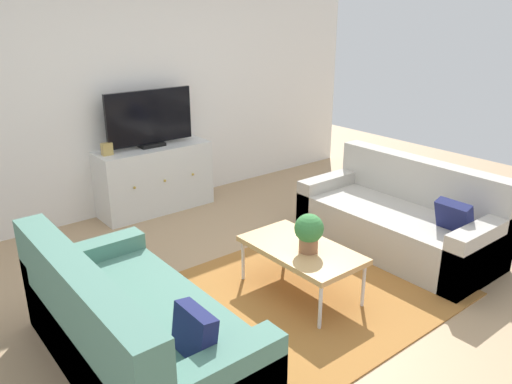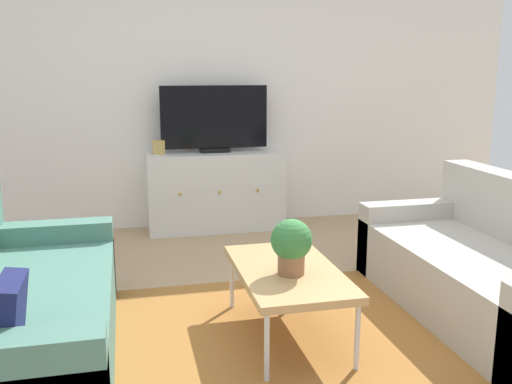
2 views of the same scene
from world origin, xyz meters
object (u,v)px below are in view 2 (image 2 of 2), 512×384
Objects in this scene: couch_right_side at (496,272)px; coffee_table at (288,274)px; mantel_clock at (159,147)px; flat_screen_tv at (214,119)px; couch_left_side at (6,317)px; tv_console at (216,191)px; potted_plant at (291,244)px.

couch_right_side reaches higher than coffee_table.
flat_screen_tv is at bearing 2.16° from mantel_clock.
couch_left_side is 1.52m from coffee_table.
coffee_table is 0.98× the size of flat_screen_tv.
couch_left_side reaches higher than tv_console.
potted_plant is (-1.38, -0.09, 0.31)m from couch_right_side.
mantel_clock is at bearing -177.84° from flat_screen_tv.
coffee_table is 2.38m from tv_console.
mantel_clock reaches higher than potted_plant.
flat_screen_tv is at bearing 58.26° from couch_left_side.
coffee_table is 7.65× the size of mantel_clock.
couch_left_side is 2.88m from couch_right_side.
flat_screen_tv reaches higher than couch_right_side.
coffee_table is at bearing 85.94° from potted_plant.
flat_screen_tv reaches higher than couch_left_side.
tv_console reaches higher than coffee_table.
potted_plant is at bearing -89.44° from tv_console.
coffee_table is 2.49m from mantel_clock.
couch_right_side is at bearing -50.89° from mantel_clock.
potted_plant reaches higher than coffee_table.
couch_left_side is 2.61m from mantel_clock.
mantel_clock reaches higher than coffee_table.
mantel_clock reaches higher than couch_left_side.
couch_left_side is 1.54m from potted_plant.
potted_plant is 2.48m from tv_console.
couch_right_side is 1.37m from coffee_table.
potted_plant is at bearing -3.51° from couch_left_side.
mantel_clock is at bearing 129.11° from couch_right_side.
couch_right_side is at bearing 0.00° from couch_left_side.
tv_console is (1.48, 2.37, 0.10)m from couch_left_side.
coffee_table is at bearing -89.27° from tv_console.
potted_plant is at bearing -77.32° from mantel_clock.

